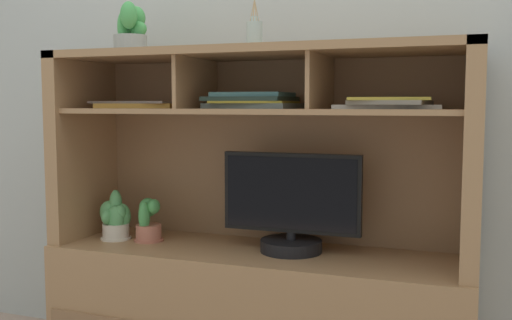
% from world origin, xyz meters
% --- Properties ---
extents(back_wall, '(6.00, 0.02, 2.80)m').
position_xyz_m(back_wall, '(0.00, 0.27, 1.40)').
color(back_wall, '#AEB5B2').
rests_on(back_wall, ground).
extents(media_console, '(1.64, 0.51, 1.31)m').
position_xyz_m(media_console, '(0.00, 0.01, 0.41)').
color(media_console, '#9F764E').
rests_on(media_console, ground).
extents(tv_monitor, '(0.54, 0.24, 0.38)m').
position_xyz_m(tv_monitor, '(0.14, 0.01, 0.69)').
color(tv_monitor, black).
rests_on(tv_monitor, media_console).
extents(potted_orchid, '(0.12, 0.12, 0.18)m').
position_xyz_m(potted_orchid, '(-0.47, -0.01, 0.61)').
color(potted_orchid, '#B76B55').
rests_on(potted_orchid, media_console).
extents(potted_fern, '(0.14, 0.13, 0.21)m').
position_xyz_m(potted_fern, '(-0.62, -0.03, 0.62)').
color(potted_fern, beige).
rests_on(potted_fern, media_console).
extents(magazine_stack_left, '(0.40, 0.34, 0.03)m').
position_xyz_m(magazine_stack_left, '(-0.51, 0.06, 1.10)').
color(magazine_stack_left, gold).
rests_on(magazine_stack_left, media_console).
extents(magazine_stack_centre, '(0.35, 0.30, 0.06)m').
position_xyz_m(magazine_stack_centre, '(-0.02, 0.02, 1.11)').
color(magazine_stack_centre, slate).
rests_on(magazine_stack_centre, media_console).
extents(magazine_stack_right, '(0.38, 0.28, 0.04)m').
position_xyz_m(magazine_stack_right, '(0.50, -0.01, 1.10)').
color(magazine_stack_right, beige).
rests_on(magazine_stack_right, media_console).
extents(diffuser_bottle, '(0.06, 0.06, 0.27)m').
position_xyz_m(diffuser_bottle, '(0.00, -0.02, 1.36)').
color(diffuser_bottle, '#A9BDB6').
rests_on(diffuser_bottle, media_console).
extents(potted_succulent, '(0.15, 0.15, 0.20)m').
position_xyz_m(potted_succulent, '(-0.53, -0.03, 1.40)').
color(potted_succulent, '#949C98').
rests_on(potted_succulent, media_console).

